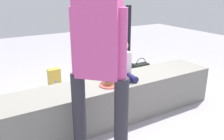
% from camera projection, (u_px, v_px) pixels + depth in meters
% --- Properties ---
extents(ground_plane, '(12.00, 12.00, 0.00)m').
position_uv_depth(ground_plane, '(116.00, 116.00, 2.99)').
color(ground_plane, '#94919B').
extents(concrete_ledge, '(2.66, 0.53, 0.48)m').
position_uv_depth(concrete_ledge, '(116.00, 99.00, 2.91)').
color(concrete_ledge, gray).
rests_on(concrete_ledge, ground_plane).
extents(child_seated, '(0.28, 0.32, 0.48)m').
position_uv_depth(child_seated, '(122.00, 62.00, 2.82)').
color(child_seated, navy).
rests_on(child_seated, concrete_ledge).
extents(adult_standing, '(0.40, 0.40, 1.73)m').
position_uv_depth(adult_standing, '(98.00, 51.00, 1.92)').
color(adult_standing, '#2C2C34').
rests_on(adult_standing, ground_plane).
extents(cake_plate, '(0.22, 0.22, 0.07)m').
position_uv_depth(cake_plate, '(109.00, 84.00, 2.68)').
color(cake_plate, '#E0594C').
rests_on(cake_plate, concrete_ledge).
extents(gift_bag, '(0.19, 0.12, 0.34)m').
position_uv_depth(gift_bag, '(54.00, 77.00, 3.87)').
color(gift_bag, gold).
rests_on(gift_bag, ground_plane).
extents(railing_post, '(0.36, 0.36, 1.22)m').
position_uv_depth(railing_post, '(128.00, 45.00, 4.69)').
color(railing_post, black).
rests_on(railing_post, ground_plane).
extents(water_bottle_near_gift, '(0.06, 0.06, 0.20)m').
position_uv_depth(water_bottle_near_gift, '(50.00, 104.00, 3.12)').
color(water_bottle_near_gift, silver).
rests_on(water_bottle_near_gift, ground_plane).
extents(water_bottle_far_side, '(0.06, 0.06, 0.21)m').
position_uv_depth(water_bottle_far_side, '(56.00, 88.00, 3.58)').
color(water_bottle_far_side, silver).
rests_on(water_bottle_far_side, ground_plane).
extents(party_cup_red, '(0.09, 0.09, 0.09)m').
position_uv_depth(party_cup_red, '(67.00, 96.00, 3.44)').
color(party_cup_red, red).
rests_on(party_cup_red, ground_plane).
extents(cake_box_white, '(0.33, 0.31, 0.15)m').
position_uv_depth(cake_box_white, '(95.00, 78.00, 4.06)').
color(cake_box_white, white).
rests_on(cake_box_white, ground_plane).
extents(handbag_black_leather, '(0.29, 0.14, 0.36)m').
position_uv_depth(handbag_black_leather, '(141.00, 70.00, 4.27)').
color(handbag_black_leather, black).
rests_on(handbag_black_leather, ground_plane).
extents(handbag_brown_canvas, '(0.27, 0.13, 0.36)m').
position_uv_depth(handbag_brown_canvas, '(94.00, 86.00, 3.57)').
color(handbag_brown_canvas, brown).
rests_on(handbag_brown_canvas, ground_plane).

